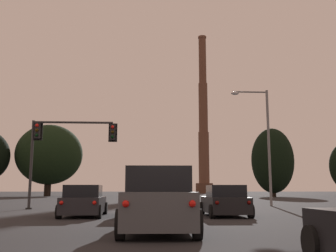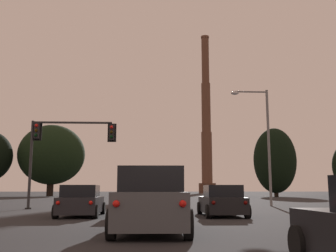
{
  "view_description": "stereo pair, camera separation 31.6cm",
  "coord_description": "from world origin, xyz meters",
  "px_view_note": "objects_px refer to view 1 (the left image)",
  "views": [
    {
      "loc": [
        -0.47,
        -1.24,
        1.21
      ],
      "look_at": [
        1.34,
        31.68,
        6.59
      ],
      "focal_mm": 42.0,
      "sensor_mm": 36.0,
      "label": 1
    },
    {
      "loc": [
        -0.16,
        -1.25,
        1.21
      ],
      "look_at": [
        1.34,
        31.68,
        6.59
      ],
      "focal_mm": 42.0,
      "sensor_mm": 36.0,
      "label": 2
    }
  ],
  "objects_px": {
    "hatchback_right_lane_front": "(225,202)",
    "traffic_light_overhead_left": "(61,141)",
    "smokestack": "(203,130)",
    "suv_center_lane_second": "(158,201)",
    "suv_center_lane_front": "(150,197)",
    "hatchback_left_lane_front": "(84,202)",
    "street_lamp": "(263,135)"
  },
  "relations": [
    {
      "from": "hatchback_right_lane_front",
      "to": "traffic_light_overhead_left",
      "type": "xyz_separation_m",
      "value": [
        -9.29,
        7.32,
        3.73
      ]
    },
    {
      "from": "suv_center_lane_second",
      "to": "hatchback_right_lane_front",
      "type": "relative_size",
      "value": 1.2
    },
    {
      "from": "hatchback_left_lane_front",
      "to": "smokestack",
      "type": "height_order",
      "value": "smokestack"
    },
    {
      "from": "traffic_light_overhead_left",
      "to": "smokestack",
      "type": "relative_size",
      "value": 0.09
    },
    {
      "from": "suv_center_lane_second",
      "to": "suv_center_lane_front",
      "type": "distance_m",
      "value": 7.63
    },
    {
      "from": "hatchback_right_lane_front",
      "to": "traffic_light_overhead_left",
      "type": "bearing_deg",
      "value": 142.23
    },
    {
      "from": "hatchback_left_lane_front",
      "to": "suv_center_lane_front",
      "type": "xyz_separation_m",
      "value": [
        3.06,
        0.65,
        0.23
      ]
    },
    {
      "from": "hatchback_left_lane_front",
      "to": "traffic_light_overhead_left",
      "type": "xyz_separation_m",
      "value": [
        -2.72,
        7.16,
        3.73
      ]
    },
    {
      "from": "hatchback_left_lane_front",
      "to": "hatchback_right_lane_front",
      "type": "xyz_separation_m",
      "value": [
        6.57,
        -0.16,
        0.0
      ]
    },
    {
      "from": "hatchback_right_lane_front",
      "to": "smokestack",
      "type": "distance_m",
      "value": 132.27
    },
    {
      "from": "hatchback_left_lane_front",
      "to": "suv_center_lane_front",
      "type": "height_order",
      "value": "suv_center_lane_front"
    },
    {
      "from": "hatchback_left_lane_front",
      "to": "suv_center_lane_front",
      "type": "bearing_deg",
      "value": 10.82
    },
    {
      "from": "suv_center_lane_front",
      "to": "street_lamp",
      "type": "height_order",
      "value": "street_lamp"
    },
    {
      "from": "hatchback_left_lane_front",
      "to": "hatchback_right_lane_front",
      "type": "height_order",
      "value": "same"
    },
    {
      "from": "suv_center_lane_second",
      "to": "hatchback_right_lane_front",
      "type": "distance_m",
      "value": 7.58
    },
    {
      "from": "traffic_light_overhead_left",
      "to": "hatchback_left_lane_front",
      "type": "bearing_deg",
      "value": -69.21
    },
    {
      "from": "suv_center_lane_second",
      "to": "suv_center_lane_front",
      "type": "xyz_separation_m",
      "value": [
        -0.18,
        7.62,
        0.0
      ]
    },
    {
      "from": "smokestack",
      "to": "traffic_light_overhead_left",
      "type": "bearing_deg",
      "value": -102.67
    },
    {
      "from": "smokestack",
      "to": "suv_center_lane_second",
      "type": "bearing_deg",
      "value": -98.95
    },
    {
      "from": "suv_center_lane_second",
      "to": "traffic_light_overhead_left",
      "type": "xyz_separation_m",
      "value": [
        -5.96,
        14.13,
        3.5
      ]
    },
    {
      "from": "traffic_light_overhead_left",
      "to": "smokestack",
      "type": "xyz_separation_m",
      "value": [
        27.35,
        121.6,
        19.67
      ]
    },
    {
      "from": "hatchback_left_lane_front",
      "to": "traffic_light_overhead_left",
      "type": "distance_m",
      "value": 8.52
    },
    {
      "from": "smokestack",
      "to": "hatchback_left_lane_front",
      "type": "bearing_deg",
      "value": -100.83
    },
    {
      "from": "hatchback_right_lane_front",
      "to": "street_lamp",
      "type": "height_order",
      "value": "street_lamp"
    },
    {
      "from": "street_lamp",
      "to": "suv_center_lane_front",
      "type": "bearing_deg",
      "value": -130.06
    },
    {
      "from": "street_lamp",
      "to": "traffic_light_overhead_left",
      "type": "bearing_deg",
      "value": -164.26
    },
    {
      "from": "suv_center_lane_second",
      "to": "hatchback_left_lane_front",
      "type": "xyz_separation_m",
      "value": [
        -3.25,
        6.97,
        -0.23
      ]
    },
    {
      "from": "suv_center_lane_second",
      "to": "traffic_light_overhead_left",
      "type": "relative_size",
      "value": 0.86
    },
    {
      "from": "hatchback_right_lane_front",
      "to": "suv_center_lane_second",
      "type": "bearing_deg",
      "value": -115.59
    },
    {
      "from": "hatchback_right_lane_front",
      "to": "smokestack",
      "type": "bearing_deg",
      "value": 82.5
    },
    {
      "from": "suv_center_lane_front",
      "to": "traffic_light_overhead_left",
      "type": "xyz_separation_m",
      "value": [
        -5.78,
        6.5,
        3.5
      ]
    },
    {
      "from": "suv_center_lane_second",
      "to": "traffic_light_overhead_left",
      "type": "height_order",
      "value": "traffic_light_overhead_left"
    }
  ]
}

